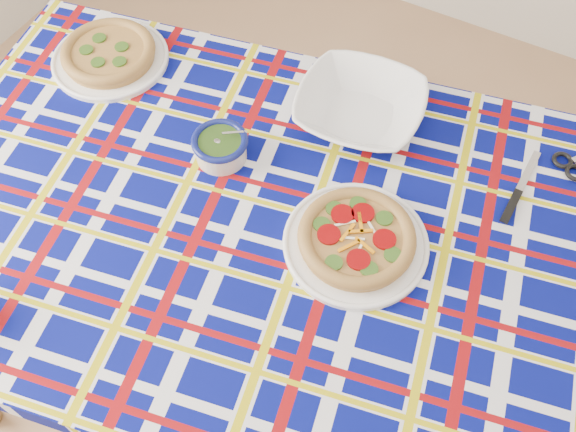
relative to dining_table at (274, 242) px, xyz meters
The scene contains 7 objects.
dining_table is the anchor object (origin of this frame).
tablecloth 0.02m from the dining_table, 71.57° to the left, with size 1.59×1.00×0.10m, color #050B66, non-canonical shape.
main_focaccia_plate 0.20m from the dining_table, 11.30° to the left, with size 0.30×0.30×0.06m, color #A7773B, non-canonical shape.
pesto_bowl 0.24m from the dining_table, 152.02° to the left, with size 0.12×0.12×0.07m, color #1C370F, non-canonical shape.
serving_bowl 0.36m from the dining_table, 84.84° to the left, with size 0.29×0.29×0.07m, color white.
second_focaccia_plate 0.63m from the dining_table, 159.14° to the left, with size 0.29×0.29×0.05m, color #A7773B, non-canonical shape.
table_knife 0.57m from the dining_table, 41.59° to the left, with size 0.23×0.02×0.01m, color silver, non-canonical shape.
Camera 1 is at (0.05, -0.31, 1.85)m, focal length 40.00 mm.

